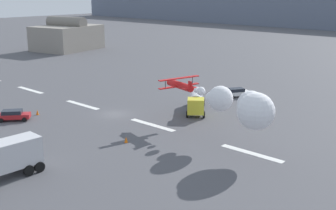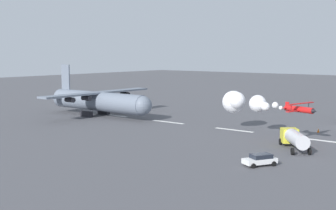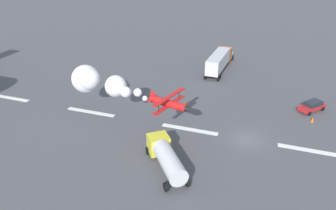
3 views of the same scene
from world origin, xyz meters
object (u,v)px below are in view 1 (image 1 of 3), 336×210
at_px(airport_staff_sedan, 237,92).
at_px(traffic_cone_near, 37,112).
at_px(stunt_biplane_red, 240,105).
at_px(traffic_cone_far, 126,140).
at_px(followme_car_yellow, 13,115).
at_px(fuel_tanker_truck, 196,100).

xyz_separation_m(airport_staff_sedan, traffic_cone_near, (-15.93, -29.30, -0.44)).
distance_m(stunt_biplane_red, airport_staff_sedan, 25.80).
bearing_deg(stunt_biplane_red, traffic_cone_far, -146.80).
bearing_deg(followme_car_yellow, traffic_cone_near, 89.76).
relative_size(airport_staff_sedan, traffic_cone_near, 6.20).
xyz_separation_m(stunt_biplane_red, traffic_cone_near, (-30.04, -8.18, -4.98)).
relative_size(followme_car_yellow, traffic_cone_far, 6.11).
bearing_deg(traffic_cone_far, followme_car_yellow, -166.33).
distance_m(fuel_tanker_truck, traffic_cone_far, 16.88).
xyz_separation_m(airport_staff_sedan, traffic_cone_far, (2.75, -28.55, -0.44)).
bearing_deg(stunt_biplane_red, traffic_cone_near, -164.77).
distance_m(stunt_biplane_red, followme_car_yellow, 32.68).
bearing_deg(followme_car_yellow, fuel_tanker_truck, 52.40).
distance_m(traffic_cone_near, traffic_cone_far, 18.69).
bearing_deg(fuel_tanker_truck, airport_staff_sedan, 91.86).
bearing_deg(followme_car_yellow, stunt_biplane_red, 21.74).
height_order(stunt_biplane_red, followme_car_yellow, stunt_biplane_red).
distance_m(stunt_biplane_red, traffic_cone_near, 31.53).
xyz_separation_m(stunt_biplane_red, followme_car_yellow, (-30.06, -11.98, -4.55)).
bearing_deg(traffic_cone_far, fuel_tanker_truck, 98.08).
xyz_separation_m(followme_car_yellow, traffic_cone_near, (0.02, 3.80, -0.44)).
height_order(followme_car_yellow, airport_staff_sedan, same).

